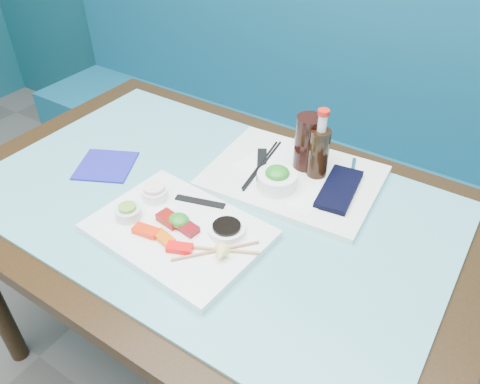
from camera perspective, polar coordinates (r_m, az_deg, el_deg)
The scene contains 34 objects.
booth_bench at distance 2.05m, azimuth 10.68°, elevation 3.14°, with size 3.00×0.56×1.17m.
dining_table at distance 1.28m, azimuth -3.74°, elevation -4.09°, with size 1.40×0.90×0.75m.
glass_top at distance 1.23m, azimuth -3.91°, elevation -1.07°, with size 1.22×0.76×0.01m, color #59A7B3.
sashimi_plate at distance 1.12m, azimuth -7.50°, elevation -4.75°, with size 0.40×0.29×0.02m, color white.
salmon_left at distance 1.11m, azimuth -11.37°, elevation -4.67°, with size 0.06×0.03×0.02m, color #FF2D0A.
salmon_mid at distance 1.09m, azimuth -9.25°, elevation -5.57°, with size 0.06×0.03×0.01m, color #F25D09.
salmon_right at distance 1.06m, azimuth -7.37°, elevation -6.78°, with size 0.06×0.03×0.01m, color #FF0E0A.
tuna_left at distance 1.13m, azimuth -8.60°, elevation -3.28°, with size 0.06×0.04×0.02m, color maroon.
tuna_right at distance 1.10m, azimuth -6.41°, elevation -4.39°, with size 0.05×0.03×0.02m, color maroon.
seaweed_garnish at distance 1.11m, azimuth -7.47°, elevation -3.44°, with size 0.05×0.05×0.03m, color #217E1D.
ramekin_wasabi at distance 1.16m, azimuth -13.47°, elevation -2.48°, with size 0.06×0.06×0.03m, color silver.
wasabi_fill at distance 1.15m, azimuth -13.59°, elevation -1.82°, with size 0.04×0.04×0.01m, color #70A836.
ramekin_ginger at distance 1.20m, azimuth -10.35°, elevation -0.24°, with size 0.07×0.07×0.03m, color white.
ginger_fill at distance 1.19m, azimuth -10.45°, elevation 0.49°, with size 0.05×0.05×0.01m, color #FFE3D1.
soy_dish at distance 1.09m, azimuth -1.63°, elevation -4.64°, with size 0.09×0.09×0.02m, color white.
soy_fill at distance 1.08m, azimuth -1.64°, elevation -4.19°, with size 0.07×0.07×0.01m, color black.
lemon_wedge at distance 1.02m, azimuth -2.36°, elevation -7.61°, with size 0.04×0.04×0.03m, color #FFE778.
chopstick_sleeve at distance 1.18m, azimuth -4.89°, elevation -1.17°, with size 0.13×0.02×0.00m, color black.
wooden_chopstick_a at distance 1.05m, azimuth -3.43°, elevation -6.94°, with size 0.01×0.01×0.21m, color #AA8C50.
wooden_chopstick_b at distance 1.05m, azimuth -2.98°, elevation -7.16°, with size 0.01×0.01×0.20m, color #AA7350.
serving_tray at distance 1.29m, azimuth 6.49°, elevation 1.85°, with size 0.45×0.34×0.02m, color white.
paper_placemat at distance 1.29m, azimuth 6.52°, elevation 2.19°, with size 0.29×0.21×0.00m, color white.
seaweed_bowl at distance 1.22m, azimuth 4.51°, elevation 1.39°, with size 0.11×0.11×0.04m, color white.
seaweed_salad at distance 1.21m, azimuth 4.57°, elevation 2.34°, with size 0.06×0.06×0.03m, color #1F841E.
cola_glass at distance 1.28m, azimuth 8.32°, elevation 5.99°, with size 0.07×0.07×0.15m, color black.
navy_pouch at distance 1.24m, azimuth 12.01°, elevation 0.38°, with size 0.08×0.19×0.01m, color black.
fork at distance 1.33m, azimuth 13.60°, elevation 2.74°, with size 0.01×0.01×0.10m, color white.
black_chopstick_a at distance 1.32m, azimuth 2.52°, elevation 3.46°, with size 0.01×0.01×0.25m, color black.
black_chopstick_b at distance 1.31m, azimuth 2.82°, elevation 3.36°, with size 0.01×0.01×0.26m, color black.
tray_sleeve at distance 1.32m, azimuth 2.67°, elevation 3.37°, with size 0.03×0.16×0.00m, color black.
cola_bottle_body at distance 1.26m, azimuth 9.52°, elevation 4.36°, with size 0.05×0.05×0.15m, color black.
cola_bottle_neck at distance 1.21m, azimuth 10.02°, elevation 8.31°, with size 0.02×0.02×0.05m, color silver.
cola_bottle_cap at distance 1.20m, azimuth 10.17°, elevation 9.54°, with size 0.03×0.03×0.01m, color red.
blue_napkin at distance 1.39m, azimuth -16.03°, elevation 3.12°, with size 0.15×0.15×0.01m, color navy.
Camera 1 is at (0.59, 0.71, 1.53)m, focal length 35.00 mm.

